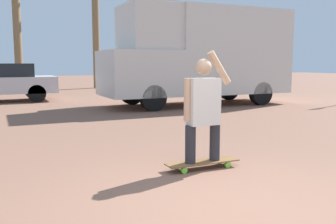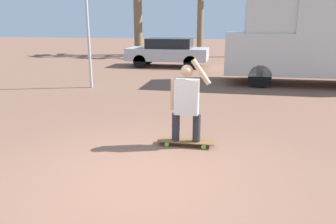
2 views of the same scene
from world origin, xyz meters
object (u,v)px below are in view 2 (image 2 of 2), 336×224
Objects in this scene: parked_car_silver at (168,51)px; person_skateboarder at (187,100)px; camper_van at (324,35)px; skateboard at (186,141)px.

person_skateboarder is at bearing -77.56° from parked_car_silver.
person_skateboarder is at bearing -119.26° from camper_van.
skateboard is 0.26× the size of parked_car_silver.
skateboard is at bearing 0.00° from person_skateboarder.
skateboard is 10.99m from parked_car_silver.
skateboard is at bearing -77.56° from parked_car_silver.
parked_car_silver reaches higher than skateboard.
skateboard is 0.16× the size of camper_van.
person_skateboarder is at bearing 180.00° from skateboard.
person_skateboarder is 10.97m from parked_car_silver.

